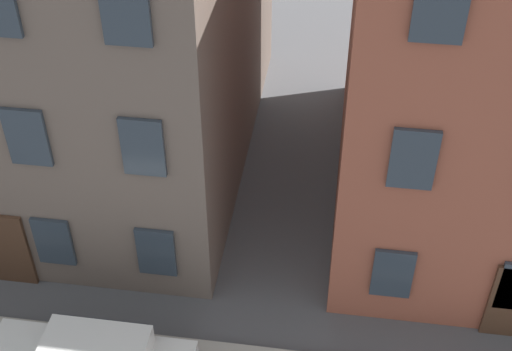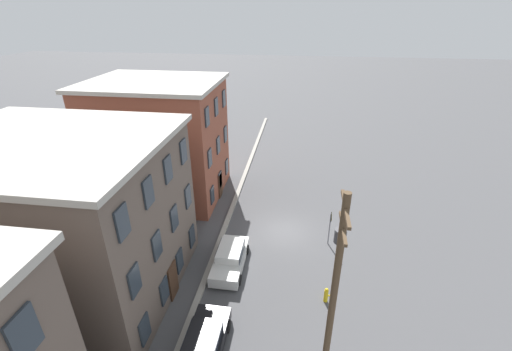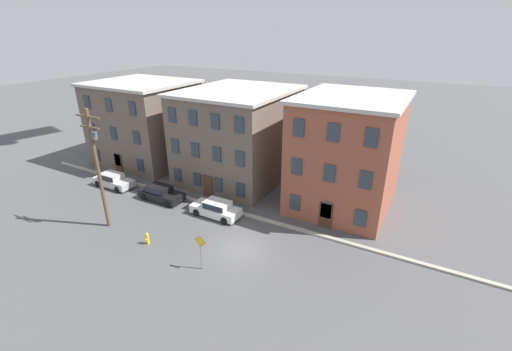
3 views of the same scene
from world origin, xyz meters
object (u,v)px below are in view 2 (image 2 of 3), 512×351
at_px(car_white, 230,257).
at_px(utility_pole, 334,290).
at_px(fire_hydrant, 326,295).
at_px(car_black, 203,344).
at_px(caution_sign, 330,223).

bearing_deg(car_white, utility_pole, -140.51).
bearing_deg(fire_hydrant, utility_pole, 175.73).
height_order(car_black, fire_hydrant, car_black).
bearing_deg(utility_pole, car_white, 39.49).
relative_size(car_white, utility_pole, 0.45).
bearing_deg(utility_pole, fire_hydrant, -4.27).
distance_m(car_black, utility_pole, 7.41).
height_order(car_black, car_white, same).
relative_size(car_black, fire_hydrant, 4.58).
bearing_deg(fire_hydrant, car_black, 125.29).
bearing_deg(car_white, car_black, -179.78).
bearing_deg(caution_sign, utility_pole, 175.74).
bearing_deg(fire_hydrant, caution_sign, -4.26).
height_order(car_white, utility_pole, utility_pole).
bearing_deg(caution_sign, car_black, 146.47).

